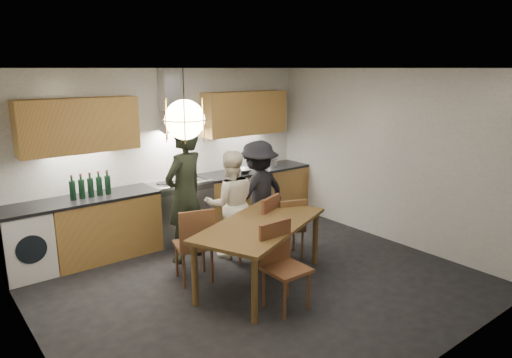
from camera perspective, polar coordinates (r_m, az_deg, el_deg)
ground at (r=5.85m, az=0.14°, el=-12.67°), size 5.00×5.00×0.00m
room_shell at (r=5.32m, az=0.15°, el=4.04°), size 5.02×4.52×2.61m
counter_run at (r=7.22m, az=-9.36°, el=-3.81°), size 5.00×0.62×0.90m
range_stove at (r=7.21m, az=-9.50°, el=-3.91°), size 0.90×0.60×0.92m
wall_fixtures at (r=7.02m, az=-10.44°, el=7.54°), size 4.30×0.54×1.10m
pendant_lamp at (r=4.63m, az=-8.90°, el=7.34°), size 0.43×0.43×0.70m
dining_table at (r=5.56m, az=0.62°, el=-6.39°), size 2.06×1.57×0.78m
chair_back_left at (r=5.65m, az=-7.61°, el=-7.65°), size 0.53×0.53×0.97m
chair_back_mid at (r=6.13m, az=0.96°, el=-5.82°), size 0.57×0.57×0.97m
chair_back_right at (r=6.36m, az=4.29°, el=-5.65°), size 0.50×0.50×0.87m
chair_front at (r=5.11m, az=3.16°, el=-10.01°), size 0.43×0.43×0.96m
person_left at (r=6.25m, az=-8.88°, el=-1.89°), size 0.80×0.66×1.87m
person_mid at (r=6.36m, az=-3.19°, el=-3.17°), size 0.90×0.82×1.51m
person_right at (r=6.77m, az=0.28°, el=-1.82°), size 1.08×0.69×1.58m
mixing_bowl at (r=7.60m, az=-1.70°, el=1.05°), size 0.33×0.33×0.07m
stock_pot at (r=8.09m, az=1.97°, el=2.03°), size 0.23×0.23×0.13m
wine_bottles at (r=6.54m, az=-20.00°, el=-0.70°), size 0.55×0.08×0.33m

